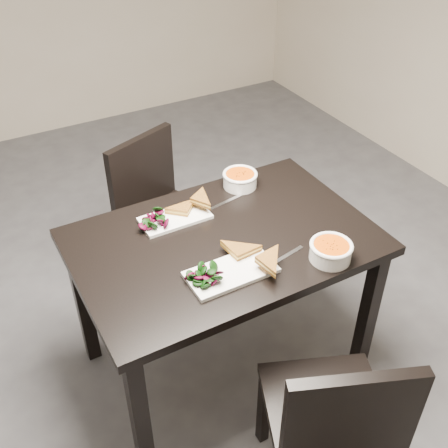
% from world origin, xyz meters
% --- Properties ---
extents(ground, '(5.00, 5.00, 0.00)m').
position_xyz_m(ground, '(0.00, 0.00, 0.00)').
color(ground, '#47474C').
rests_on(ground, ground).
extents(table, '(1.20, 0.80, 0.75)m').
position_xyz_m(table, '(0.36, -0.32, 0.65)').
color(table, black).
rests_on(table, ground).
extents(chair_near, '(0.55, 0.55, 0.85)m').
position_xyz_m(chair_near, '(0.36, -1.07, 0.48)').
color(chair_near, black).
rests_on(chair_near, ground).
extents(chair_far, '(0.54, 0.54, 0.85)m').
position_xyz_m(chair_far, '(0.36, 0.36, 0.48)').
color(chair_far, black).
rests_on(chair_far, ground).
extents(plate_near, '(0.33, 0.17, 0.02)m').
position_xyz_m(plate_near, '(0.27, -0.52, 0.76)').
color(plate_near, white).
rests_on(plate_near, table).
extents(sandwich_near, '(0.18, 0.14, 0.05)m').
position_xyz_m(sandwich_near, '(0.34, -0.51, 0.79)').
color(sandwich_near, '#9D6420').
rests_on(sandwich_near, plate_near).
extents(salad_near, '(0.10, 0.09, 0.05)m').
position_xyz_m(salad_near, '(0.17, -0.52, 0.79)').
color(salad_near, black).
rests_on(salad_near, plate_near).
extents(soup_bowl_near, '(0.17, 0.17, 0.07)m').
position_xyz_m(soup_bowl_near, '(0.65, -0.63, 0.79)').
color(soup_bowl_near, white).
rests_on(soup_bowl_near, table).
extents(cutlery_near, '(0.18, 0.05, 0.00)m').
position_xyz_m(cutlery_near, '(0.51, -0.54, 0.75)').
color(cutlery_near, silver).
rests_on(cutlery_near, table).
extents(plate_far, '(0.29, 0.15, 0.01)m').
position_xyz_m(plate_far, '(0.24, -0.11, 0.76)').
color(plate_far, white).
rests_on(plate_far, table).
extents(sandwich_far, '(0.18, 0.18, 0.05)m').
position_xyz_m(sandwich_far, '(0.30, -0.13, 0.79)').
color(sandwich_far, '#9D6420').
rests_on(sandwich_far, plate_far).
extents(salad_far, '(0.09, 0.08, 0.04)m').
position_xyz_m(salad_far, '(0.14, -0.11, 0.78)').
color(salad_far, black).
rests_on(salad_far, plate_far).
extents(soup_bowl_far, '(0.16, 0.16, 0.07)m').
position_xyz_m(soup_bowl_far, '(0.61, -0.02, 0.79)').
color(soup_bowl_far, white).
rests_on(soup_bowl_far, table).
extents(cutlery_far, '(0.18, 0.05, 0.00)m').
position_xyz_m(cutlery_far, '(0.48, -0.11, 0.75)').
color(cutlery_far, silver).
rests_on(cutlery_far, table).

